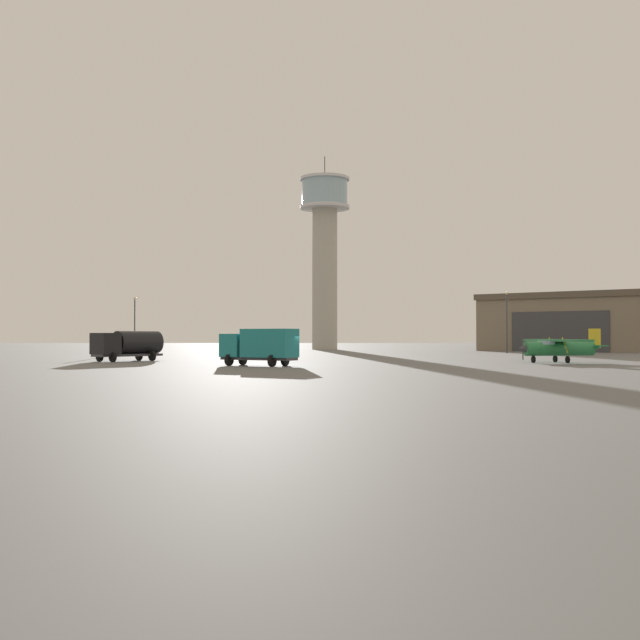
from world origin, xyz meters
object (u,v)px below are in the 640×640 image
(truck_fuel_tanker_black, at_px, (126,344))
(light_post_west, at_px, (132,319))
(airplane_green, at_px, (558,347))
(light_post_east, at_px, (504,317))
(truck_box_teal, at_px, (258,345))
(control_tower, at_px, (322,242))

(truck_fuel_tanker_black, xyz_separation_m, light_post_west, (-9.60, 41.44, 3.42))
(light_post_west, bearing_deg, truck_fuel_tanker_black, -76.95)
(airplane_green, distance_m, light_post_east, 38.96)
(truck_box_teal, bearing_deg, truck_fuel_tanker_black, -9.51)
(light_post_west, bearing_deg, truck_box_teal, -65.84)
(control_tower, height_order, airplane_green, control_tower)
(truck_box_teal, relative_size, light_post_east, 0.77)
(control_tower, xyz_separation_m, airplane_green, (21.96, -67.83, -18.50))
(airplane_green, xyz_separation_m, truck_fuel_tanker_black, (-42.17, 4.21, 0.21))
(control_tower, relative_size, truck_fuel_tanker_black, 5.17)
(light_post_west, bearing_deg, airplane_green, -41.40)
(light_post_west, height_order, light_post_east, light_post_east)
(truck_fuel_tanker_black, height_order, light_post_west, light_post_west)
(control_tower, bearing_deg, light_post_east, -47.89)
(airplane_green, distance_m, truck_fuel_tanker_black, 42.38)
(light_post_east, bearing_deg, airplane_green, -96.74)
(control_tower, xyz_separation_m, light_post_east, (26.51, -29.33, -14.65))
(truck_fuel_tanker_black, bearing_deg, truck_box_teal, 91.70)
(light_post_west, relative_size, light_post_east, 0.95)
(truck_box_teal, relative_size, light_post_west, 0.81)
(control_tower, xyz_separation_m, truck_fuel_tanker_black, (-20.21, -63.62, -18.29))
(truck_fuel_tanker_black, relative_size, light_post_west, 0.81)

